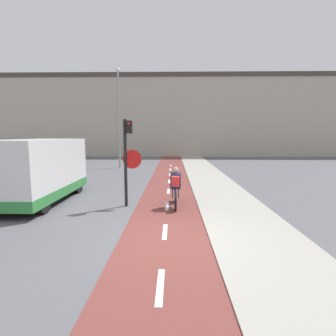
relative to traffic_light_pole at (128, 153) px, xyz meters
name	(u,v)px	position (x,y,z in m)	size (l,w,h in m)	color
ground_plane	(164,240)	(1.39, -3.04, -1.91)	(120.00, 120.00, 0.00)	#5B5B60
bike_lane	(164,239)	(1.39, -3.03, -1.90)	(2.20, 60.00, 0.02)	brown
sidewalk_strip	(259,240)	(3.68, -3.04, -1.89)	(2.40, 60.00, 0.05)	#A8A399
building_row_background	(172,117)	(1.39, 24.09, 2.92)	(60.00, 5.20, 9.64)	#B2A899
traffic_light_pole	(128,153)	(0.00, 0.00, 0.00)	(0.67, 0.25, 3.08)	black
street_lamp_far	(119,108)	(-2.59, 11.18, 2.65)	(0.36, 0.36, 7.56)	gray
cyclist_near	(175,188)	(1.68, -0.10, -1.22)	(0.46, 1.70, 1.43)	black
van	(39,171)	(-3.49, 0.58, -0.74)	(1.98, 4.77, 2.38)	silver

